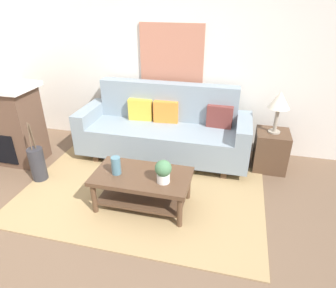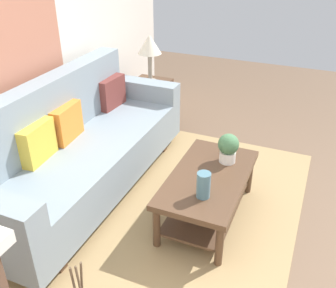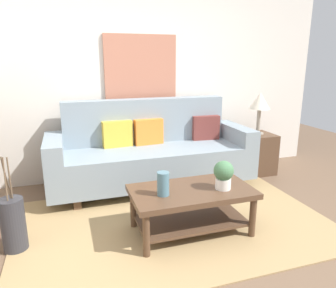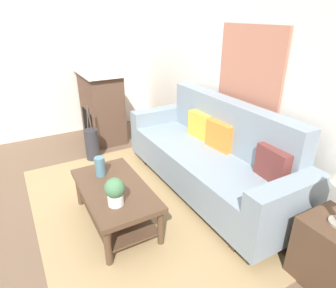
{
  "view_description": "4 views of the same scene",
  "coord_description": "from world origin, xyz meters",
  "px_view_note": "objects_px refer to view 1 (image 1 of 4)",
  "views": [
    {
      "loc": [
        1.03,
        -2.31,
        2.25
      ],
      "look_at": [
        0.27,
        0.8,
        0.6
      ],
      "focal_mm": 31.46,
      "sensor_mm": 36.0,
      "label": 1
    },
    {
      "loc": [
        -2.43,
        -0.4,
        2.19
      ],
      "look_at": [
        0.31,
        0.77,
        0.51
      ],
      "focal_mm": 40.84,
      "sensor_mm": 36.0,
      "label": 2
    },
    {
      "loc": [
        -0.93,
        -2.14,
        1.56
      ],
      "look_at": [
        0.07,
        0.95,
        0.69
      ],
      "focal_mm": 33.78,
      "sensor_mm": 36.0,
      "label": 3
    },
    {
      "loc": [
        2.43,
        -0.4,
        1.99
      ],
      "look_at": [
        -0.1,
        1.02,
        0.66
      ],
      "focal_mm": 30.86,
      "sensor_mm": 36.0,
      "label": 4
    }
  ],
  "objects_px": {
    "throw_pillow_orange": "(166,112)",
    "fireplace": "(7,123)",
    "throw_pillow_mustard": "(141,109)",
    "potted_plant_tabletop": "(163,171)",
    "coffee_table": "(142,183)",
    "side_table": "(271,150)",
    "floor_vase": "(38,164)",
    "tabletop_vase": "(116,166)",
    "framed_painting": "(171,55)",
    "throw_pillow_maroon": "(220,116)",
    "table_lamp": "(279,102)",
    "couch": "(164,130)"
  },
  "relations": [
    {
      "from": "coffee_table",
      "to": "throw_pillow_maroon",
      "type": "bearing_deg",
      "value": 61.01
    },
    {
      "from": "couch",
      "to": "potted_plant_tabletop",
      "type": "distance_m",
      "value": 1.33
    },
    {
      "from": "throw_pillow_maroon",
      "to": "coffee_table",
      "type": "relative_size",
      "value": 0.33
    },
    {
      "from": "coffee_table",
      "to": "framed_painting",
      "type": "bearing_deg",
      "value": 91.78
    },
    {
      "from": "throw_pillow_maroon",
      "to": "table_lamp",
      "type": "xyz_separation_m",
      "value": [
        0.75,
        -0.1,
        0.31
      ]
    },
    {
      "from": "coffee_table",
      "to": "floor_vase",
      "type": "relative_size",
      "value": 2.37
    },
    {
      "from": "throw_pillow_maroon",
      "to": "coffee_table",
      "type": "bearing_deg",
      "value": -118.99
    },
    {
      "from": "table_lamp",
      "to": "coffee_table",
      "type": "bearing_deg",
      "value": -140.37
    },
    {
      "from": "tabletop_vase",
      "to": "throw_pillow_orange",
      "type": "bearing_deg",
      "value": 80.41
    },
    {
      "from": "tabletop_vase",
      "to": "table_lamp",
      "type": "relative_size",
      "value": 0.36
    },
    {
      "from": "table_lamp",
      "to": "floor_vase",
      "type": "height_order",
      "value": "table_lamp"
    },
    {
      "from": "coffee_table",
      "to": "fireplace",
      "type": "relative_size",
      "value": 0.95
    },
    {
      "from": "throw_pillow_mustard",
      "to": "floor_vase",
      "type": "xyz_separation_m",
      "value": [
        -1.07,
        -1.14,
        -0.45
      ]
    },
    {
      "from": "tabletop_vase",
      "to": "framed_painting",
      "type": "distance_m",
      "value": 1.95
    },
    {
      "from": "throw_pillow_mustard",
      "to": "coffee_table",
      "type": "bearing_deg",
      "value": -71.45
    },
    {
      "from": "tabletop_vase",
      "to": "potted_plant_tabletop",
      "type": "xyz_separation_m",
      "value": [
        0.55,
        -0.04,
        0.04
      ]
    },
    {
      "from": "throw_pillow_mustard",
      "to": "tabletop_vase",
      "type": "xyz_separation_m",
      "value": [
        0.16,
        -1.37,
        -0.15
      ]
    },
    {
      "from": "throw_pillow_maroon",
      "to": "side_table",
      "type": "height_order",
      "value": "throw_pillow_maroon"
    },
    {
      "from": "coffee_table",
      "to": "side_table",
      "type": "relative_size",
      "value": 1.96
    },
    {
      "from": "floor_vase",
      "to": "tabletop_vase",
      "type": "bearing_deg",
      "value": -10.77
    },
    {
      "from": "throw_pillow_orange",
      "to": "fireplace",
      "type": "distance_m",
      "value": 2.29
    },
    {
      "from": "side_table",
      "to": "tabletop_vase",
      "type": "bearing_deg",
      "value": -144.24
    },
    {
      "from": "tabletop_vase",
      "to": "framed_painting",
      "type": "xyz_separation_m",
      "value": [
        0.23,
        1.71,
        0.9
      ]
    },
    {
      "from": "couch",
      "to": "floor_vase",
      "type": "height_order",
      "value": "couch"
    },
    {
      "from": "throw_pillow_orange",
      "to": "coffee_table",
      "type": "relative_size",
      "value": 0.33
    },
    {
      "from": "throw_pillow_mustard",
      "to": "fireplace",
      "type": "height_order",
      "value": "fireplace"
    },
    {
      "from": "coffee_table",
      "to": "tabletop_vase",
      "type": "relative_size",
      "value": 5.31
    },
    {
      "from": "throw_pillow_maroon",
      "to": "tabletop_vase",
      "type": "height_order",
      "value": "throw_pillow_maroon"
    },
    {
      "from": "coffee_table",
      "to": "potted_plant_tabletop",
      "type": "distance_m",
      "value": 0.38
    },
    {
      "from": "throw_pillow_mustard",
      "to": "throw_pillow_maroon",
      "type": "relative_size",
      "value": 1.0
    },
    {
      "from": "framed_painting",
      "to": "potted_plant_tabletop",
      "type": "bearing_deg",
      "value": -79.55
    },
    {
      "from": "potted_plant_tabletop",
      "to": "framed_painting",
      "type": "bearing_deg",
      "value": 100.45
    },
    {
      "from": "throw_pillow_mustard",
      "to": "potted_plant_tabletop",
      "type": "xyz_separation_m",
      "value": [
        0.72,
        -1.41,
        -0.11
      ]
    },
    {
      "from": "potted_plant_tabletop",
      "to": "tabletop_vase",
      "type": "bearing_deg",
      "value": 176.35
    },
    {
      "from": "fireplace",
      "to": "throw_pillow_mustard",
      "type": "bearing_deg",
      "value": 22.73
    },
    {
      "from": "potted_plant_tabletop",
      "to": "floor_vase",
      "type": "height_order",
      "value": "potted_plant_tabletop"
    },
    {
      "from": "couch",
      "to": "table_lamp",
      "type": "xyz_separation_m",
      "value": [
        1.54,
        0.03,
        0.56
      ]
    },
    {
      "from": "potted_plant_tabletop",
      "to": "floor_vase",
      "type": "distance_m",
      "value": 1.84
    },
    {
      "from": "tabletop_vase",
      "to": "fireplace",
      "type": "bearing_deg",
      "value": 161.98
    },
    {
      "from": "coffee_table",
      "to": "potted_plant_tabletop",
      "type": "bearing_deg",
      "value": -16.31
    },
    {
      "from": "throw_pillow_maroon",
      "to": "tabletop_vase",
      "type": "xyz_separation_m",
      "value": [
        -1.02,
        -1.37,
        -0.15
      ]
    },
    {
      "from": "throw_pillow_maroon",
      "to": "coffee_table",
      "type": "height_order",
      "value": "throw_pillow_maroon"
    },
    {
      "from": "throw_pillow_maroon",
      "to": "throw_pillow_mustard",
      "type": "bearing_deg",
      "value": 180.0
    },
    {
      "from": "throw_pillow_maroon",
      "to": "tabletop_vase",
      "type": "relative_size",
      "value": 1.74
    },
    {
      "from": "coffee_table",
      "to": "tabletop_vase",
      "type": "distance_m",
      "value": 0.36
    },
    {
      "from": "potted_plant_tabletop",
      "to": "fireplace",
      "type": "relative_size",
      "value": 0.23
    },
    {
      "from": "throw_pillow_maroon",
      "to": "coffee_table",
      "type": "distance_m",
      "value": 1.56
    },
    {
      "from": "side_table",
      "to": "fireplace",
      "type": "distance_m",
      "value": 3.77
    },
    {
      "from": "throw_pillow_orange",
      "to": "table_lamp",
      "type": "height_order",
      "value": "table_lamp"
    },
    {
      "from": "tabletop_vase",
      "to": "side_table",
      "type": "distance_m",
      "value": 2.19
    }
  ]
}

